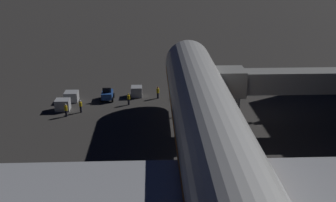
{
  "coord_description": "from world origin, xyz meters",
  "views": [
    {
      "loc": [
        4.85,
        33.09,
        20.45
      ],
      "look_at": [
        3.0,
        -12.85,
        3.5
      ],
      "focal_mm": 44.06,
      "sensor_mm": 36.0,
      "label": 1
    }
  ],
  "objects_px": {
    "ground_crew_marshaller_fwd": "(81,106)",
    "baggage_container_near_belt": "(63,105)",
    "airliner_at_gate": "(227,180)",
    "baggage_container_mid_row": "(137,91)",
    "ground_crew_by_belt_loader": "(158,92)",
    "jet_bridge": "(307,81)",
    "traffic_cone_nose_port": "(201,98)",
    "baggage_container_far_row": "(71,96)",
    "pushback_tug": "(107,95)",
    "ground_crew_under_port_wing": "(129,99)",
    "traffic_cone_nose_starboard": "(171,98)",
    "ground_crew_near_nose_gear": "(66,109)"
  },
  "relations": [
    {
      "from": "ground_crew_near_nose_gear",
      "to": "ground_crew_marshaller_fwd",
      "type": "bearing_deg",
      "value": -141.85
    },
    {
      "from": "airliner_at_gate",
      "to": "baggage_container_mid_row",
      "type": "relative_size",
      "value": 38.58
    },
    {
      "from": "ground_crew_near_nose_gear",
      "to": "traffic_cone_nose_starboard",
      "type": "distance_m",
      "value": 15.06
    },
    {
      "from": "ground_crew_under_port_wing",
      "to": "traffic_cone_nose_starboard",
      "type": "distance_m",
      "value": 6.27
    },
    {
      "from": "ground_crew_marshaller_fwd",
      "to": "traffic_cone_nose_port",
      "type": "bearing_deg",
      "value": -165.01
    },
    {
      "from": "baggage_container_far_row",
      "to": "ground_crew_marshaller_fwd",
      "type": "bearing_deg",
      "value": 114.46
    },
    {
      "from": "airliner_at_gate",
      "to": "pushback_tug",
      "type": "xyz_separation_m",
      "value": [
        11.35,
        -32.63,
        -5.27
      ]
    },
    {
      "from": "ground_crew_marshaller_fwd",
      "to": "traffic_cone_nose_starboard",
      "type": "relative_size",
      "value": 3.16
    },
    {
      "from": "airliner_at_gate",
      "to": "baggage_container_near_belt",
      "type": "distance_m",
      "value": 33.9
    },
    {
      "from": "airliner_at_gate",
      "to": "pushback_tug",
      "type": "distance_m",
      "value": 34.94
    },
    {
      "from": "jet_bridge",
      "to": "baggage_container_far_row",
      "type": "xyz_separation_m",
      "value": [
        29.46,
        -11.21,
        -5.44
      ]
    },
    {
      "from": "ground_crew_by_belt_loader",
      "to": "pushback_tug",
      "type": "bearing_deg",
      "value": 2.85
    },
    {
      "from": "baggage_container_near_belt",
      "to": "ground_crew_marshaller_fwd",
      "type": "relative_size",
      "value": 1.09
    },
    {
      "from": "ground_crew_marshaller_fwd",
      "to": "baggage_container_near_belt",
      "type": "bearing_deg",
      "value": -21.41
    },
    {
      "from": "jet_bridge",
      "to": "traffic_cone_nose_port",
      "type": "bearing_deg",
      "value": -45.97
    },
    {
      "from": "jet_bridge",
      "to": "baggage_container_far_row",
      "type": "distance_m",
      "value": 31.99
    },
    {
      "from": "ground_crew_marshaller_fwd",
      "to": "traffic_cone_nose_port",
      "type": "relative_size",
      "value": 3.16
    },
    {
      "from": "baggage_container_near_belt",
      "to": "baggage_container_far_row",
      "type": "bearing_deg",
      "value": -99.11
    },
    {
      "from": "airliner_at_gate",
      "to": "ground_crew_marshaller_fwd",
      "type": "relative_size",
      "value": 38.75
    },
    {
      "from": "jet_bridge",
      "to": "pushback_tug",
      "type": "height_order",
      "value": "jet_bridge"
    },
    {
      "from": "jet_bridge",
      "to": "traffic_cone_nose_port",
      "type": "xyz_separation_m",
      "value": [
        10.84,
        -11.21,
        -5.87
      ]
    },
    {
      "from": "ground_crew_under_port_wing",
      "to": "traffic_cone_nose_starboard",
      "type": "xyz_separation_m",
      "value": [
        -5.98,
        -1.79,
        -0.64
      ]
    },
    {
      "from": "baggage_container_mid_row",
      "to": "traffic_cone_nose_starboard",
      "type": "distance_m",
      "value": 5.29
    },
    {
      "from": "ground_crew_near_nose_gear",
      "to": "ground_crew_by_belt_loader",
      "type": "bearing_deg",
      "value": -151.76
    },
    {
      "from": "ground_crew_near_nose_gear",
      "to": "traffic_cone_nose_port",
      "type": "relative_size",
      "value": 3.19
    },
    {
      "from": "baggage_container_near_belt",
      "to": "ground_crew_marshaller_fwd",
      "type": "xyz_separation_m",
      "value": [
        -2.57,
        1.01,
        0.21
      ]
    },
    {
      "from": "ground_crew_by_belt_loader",
      "to": "ground_crew_marshaller_fwd",
      "type": "xyz_separation_m",
      "value": [
        10.35,
        5.14,
        -0.02
      ]
    },
    {
      "from": "ground_crew_near_nose_gear",
      "to": "airliner_at_gate",
      "type": "bearing_deg",
      "value": 121.24
    },
    {
      "from": "ground_crew_by_belt_loader",
      "to": "ground_crew_under_port_wing",
      "type": "bearing_deg",
      "value": 31.12
    },
    {
      "from": "airliner_at_gate",
      "to": "ground_crew_marshaller_fwd",
      "type": "bearing_deg",
      "value": -62.65
    },
    {
      "from": "ground_crew_by_belt_loader",
      "to": "ground_crew_marshaller_fwd",
      "type": "distance_m",
      "value": 11.56
    },
    {
      "from": "ground_crew_near_nose_gear",
      "to": "traffic_cone_nose_starboard",
      "type": "xyz_separation_m",
      "value": [
        -13.89,
        -5.77,
        -0.69
      ]
    },
    {
      "from": "baggage_container_near_belt",
      "to": "traffic_cone_nose_starboard",
      "type": "distance_m",
      "value": 15.18
    },
    {
      "from": "ground_crew_under_port_wing",
      "to": "ground_crew_near_nose_gear",
      "type": "bearing_deg",
      "value": 26.67
    },
    {
      "from": "pushback_tug",
      "to": "baggage_container_far_row",
      "type": "xyz_separation_m",
      "value": [
        5.08,
        0.33,
        -0.08
      ]
    },
    {
      "from": "pushback_tug",
      "to": "ground_crew_by_belt_loader",
      "type": "height_order",
      "value": "pushback_tug"
    },
    {
      "from": "pushback_tug",
      "to": "ground_crew_under_port_wing",
      "type": "distance_m",
      "value": 3.82
    },
    {
      "from": "pushback_tug",
      "to": "jet_bridge",
      "type": "bearing_deg",
      "value": 154.67
    },
    {
      "from": "baggage_container_mid_row",
      "to": "ground_crew_under_port_wing",
      "type": "distance_m",
      "value": 3.69
    },
    {
      "from": "airliner_at_gate",
      "to": "baggage_container_mid_row",
      "type": "height_order",
      "value": "airliner_at_gate"
    },
    {
      "from": "airliner_at_gate",
      "to": "baggage_container_near_belt",
      "type": "relative_size",
      "value": 35.5
    },
    {
      "from": "baggage_container_near_belt",
      "to": "ground_crew_by_belt_loader",
      "type": "relative_size",
      "value": 1.07
    },
    {
      "from": "baggage_container_mid_row",
      "to": "ground_crew_near_nose_gear",
      "type": "bearing_deg",
      "value": 40.13
    },
    {
      "from": "airliner_at_gate",
      "to": "baggage_container_far_row",
      "type": "distance_m",
      "value": 36.62
    },
    {
      "from": "airliner_at_gate",
      "to": "traffic_cone_nose_starboard",
      "type": "xyz_separation_m",
      "value": [
        2.2,
        -32.29,
        -5.77
      ]
    },
    {
      "from": "airliner_at_gate",
      "to": "ground_crew_by_belt_loader",
      "type": "height_order",
      "value": "airliner_at_gate"
    },
    {
      "from": "baggage_container_far_row",
      "to": "traffic_cone_nose_starboard",
      "type": "bearing_deg",
      "value": 180.0
    },
    {
      "from": "airliner_at_gate",
      "to": "ground_crew_under_port_wing",
      "type": "bearing_deg",
      "value": -74.99
    },
    {
      "from": "baggage_container_near_belt",
      "to": "baggage_container_far_row",
      "type": "relative_size",
      "value": 1.01
    },
    {
      "from": "ground_crew_near_nose_gear",
      "to": "traffic_cone_nose_port",
      "type": "bearing_deg",
      "value": -162.49
    }
  ]
}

